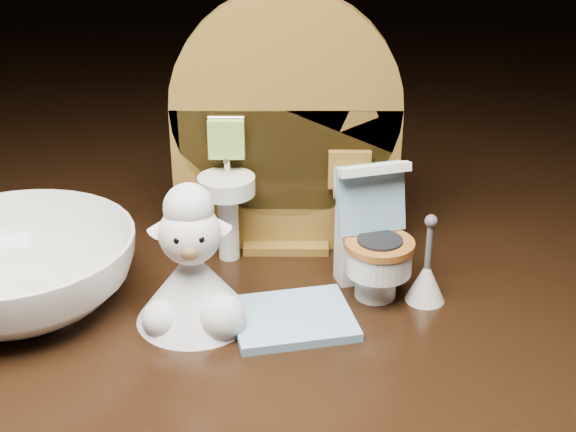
{
  "coord_description": "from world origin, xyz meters",
  "views": [
    {
      "loc": [
        0.0,
        -0.37,
        0.22
      ],
      "look_at": [
        0.0,
        0.01,
        0.05
      ],
      "focal_mm": 50.0,
      "sensor_mm": 36.0,
      "label": 1
    }
  ],
  "objects": [
    {
      "name": "backdrop_panel",
      "position": [
        -0.0,
        0.06,
        0.07
      ],
      "size": [
        0.13,
        0.05,
        0.15
      ],
      "color": "brown",
      "rests_on": "ground"
    },
    {
      "name": "toy_toilet",
      "position": [
        0.05,
        0.01,
        0.03
      ],
      "size": [
        0.04,
        0.05,
        0.07
      ],
      "rotation": [
        0.0,
        0.0,
        0.29
      ],
      "color": "white",
      "rests_on": "ground"
    },
    {
      "name": "bath_mat",
      "position": [
        0.0,
        -0.02,
        0.0
      ],
      "size": [
        0.07,
        0.06,
        0.0
      ],
      "primitive_type": "cube",
      "rotation": [
        0.0,
        0.0,
        0.22
      ],
      "color": "#7EAECD",
      "rests_on": "ground"
    },
    {
      "name": "toilet_brush",
      "position": [
        0.07,
        -0.0,
        0.01
      ],
      "size": [
        0.02,
        0.02,
        0.05
      ],
      "color": "white",
      "rests_on": "ground"
    },
    {
      "name": "plush_lamb",
      "position": [
        -0.05,
        -0.02,
        0.03
      ],
      "size": [
        0.06,
        0.06,
        0.08
      ],
      "rotation": [
        0.0,
        0.0,
        0.1
      ],
      "color": "silver",
      "rests_on": "ground"
    },
    {
      "name": "ceramic_bowl",
      "position": [
        -0.14,
        -0.01,
        0.02
      ],
      "size": [
        0.15,
        0.15,
        0.04
      ],
      "primitive_type": "imported",
      "rotation": [
        0.0,
        0.0,
        -0.27
      ],
      "color": "white",
      "rests_on": "ground"
    }
  ]
}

